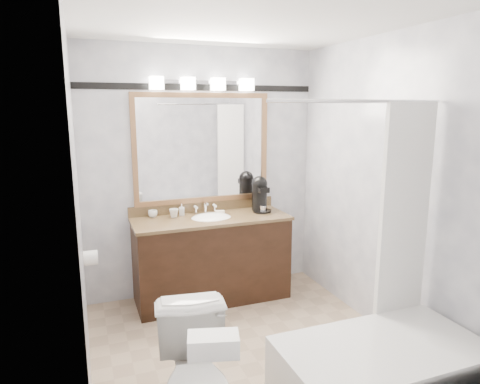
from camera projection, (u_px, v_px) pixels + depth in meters
name	position (u px, v px, depth m)	size (l,w,h in m)	color
room	(250.00, 198.00, 3.18)	(2.42, 2.62, 2.52)	tan
vanity	(212.00, 257.00, 4.27)	(1.53, 0.58, 0.97)	black
mirror	(203.00, 149.00, 4.30)	(1.40, 0.04, 1.10)	#956943
vanity_light_bar	(203.00, 84.00, 4.13)	(1.02, 0.14, 0.12)	silver
accent_stripe	(201.00, 87.00, 4.19)	(2.40, 0.01, 0.06)	black
bathtub	(383.00, 367.00, 2.74)	(1.30, 0.75, 1.96)	white
tp_roll	(91.00, 258.00, 3.50)	(0.12, 0.12, 0.11)	white
tissue_box	(213.00, 345.00, 2.01)	(0.24, 0.13, 0.10)	white
coffee_maker	(260.00, 193.00, 4.41)	(0.19, 0.24, 0.37)	black
cup_left	(153.00, 214.00, 4.18)	(0.09, 0.09, 0.07)	white
cup_right	(174.00, 213.00, 4.18)	(0.09, 0.09, 0.08)	white
soap_bottle_a	(182.00, 210.00, 4.26)	(0.05, 0.05, 0.11)	white
soap_bar	(220.00, 212.00, 4.34)	(0.09, 0.06, 0.03)	beige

